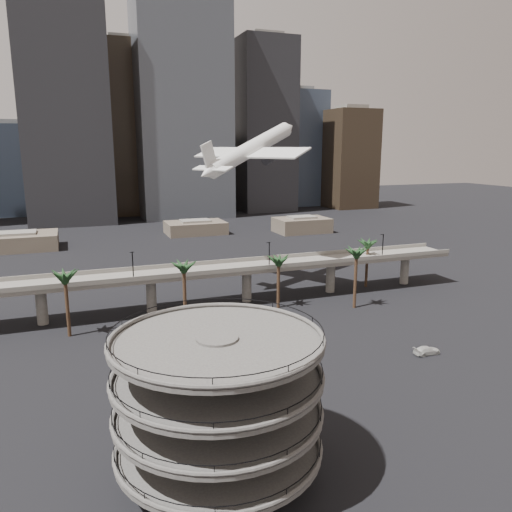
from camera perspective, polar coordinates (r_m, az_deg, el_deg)
name	(u,v)px	position (r m, az deg, el deg)	size (l,w,h in m)	color
ground	(310,434)	(66.75, 6.20, -19.61)	(700.00, 700.00, 0.00)	black
parking_ramp	(218,395)	(54.44, -4.36, -15.53)	(22.20, 22.20, 17.35)	#4A4745
overpass	(200,275)	(112.04, -6.39, -2.15)	(130.00, 9.30, 14.70)	slate
palm_trees	(261,261)	(107.23, 0.60, -0.56)	(76.40, 18.40, 14.00)	#462E1E
low_buildings	(162,232)	(198.09, -10.65, 2.73)	(135.00, 27.50, 6.80)	brown
skyline	(149,131)	(270.69, -12.09, 13.84)	(269.00, 86.00, 119.01)	gray
airborne_jet	(251,150)	(125.26, -0.59, 12.07)	(32.95, 31.05, 15.52)	white
car_a	(192,377)	(79.55, -7.33, -13.52)	(1.61, 4.00, 1.36)	red
car_b	(283,377)	(78.75, 3.10, -13.69)	(1.48, 4.25, 1.40)	black
car_c	(427,350)	(92.98, 18.95, -10.16)	(1.98, 4.88, 1.42)	silver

